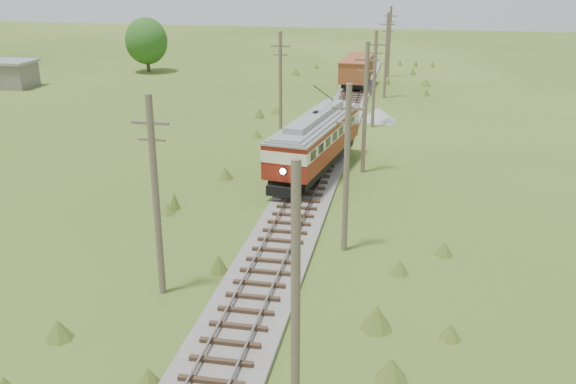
# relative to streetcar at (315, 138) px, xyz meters

# --- Properties ---
(railbed_main) EXTENTS (3.60, 96.00, 0.57)m
(railbed_main) POSITION_rel_streetcar_xyz_m (0.00, 4.28, -2.49)
(railbed_main) COLOR #605B54
(railbed_main) RESTS_ON ground
(streetcar) EXTENTS (4.91, 12.82, 5.80)m
(streetcar) POSITION_rel_streetcar_xyz_m (0.00, 0.00, 0.00)
(streetcar) COLOR black
(streetcar) RESTS_ON ground
(gondola) EXTENTS (3.43, 9.15, 2.99)m
(gondola) POSITION_rel_streetcar_xyz_m (0.00, 31.97, -0.51)
(gondola) COLOR black
(gondola) RESTS_ON ground
(gravel_pile) EXTENTS (3.32, 3.52, 1.21)m
(gravel_pile) POSITION_rel_streetcar_xyz_m (3.52, 16.81, -2.12)
(gravel_pile) COLOR gray
(gravel_pile) RESTS_ON ground
(utility_pole_r_1) EXTENTS (0.30, 0.30, 8.80)m
(utility_pole_r_1) POSITION_rel_streetcar_xyz_m (3.10, -24.72, 1.72)
(utility_pole_r_1) COLOR brown
(utility_pole_r_1) RESTS_ON ground
(utility_pole_r_2) EXTENTS (1.60, 0.30, 8.60)m
(utility_pole_r_2) POSITION_rel_streetcar_xyz_m (3.30, -11.72, 1.74)
(utility_pole_r_2) COLOR brown
(utility_pole_r_2) RESTS_ON ground
(utility_pole_r_3) EXTENTS (1.60, 0.30, 9.00)m
(utility_pole_r_3) POSITION_rel_streetcar_xyz_m (3.20, 1.28, 1.95)
(utility_pole_r_3) COLOR brown
(utility_pole_r_3) RESTS_ON ground
(utility_pole_r_4) EXTENTS (1.60, 0.30, 8.40)m
(utility_pole_r_4) POSITION_rel_streetcar_xyz_m (3.00, 14.28, 1.64)
(utility_pole_r_4) COLOR brown
(utility_pole_r_4) RESTS_ON ground
(utility_pole_r_5) EXTENTS (1.60, 0.30, 8.90)m
(utility_pole_r_5) POSITION_rel_streetcar_xyz_m (3.40, 27.28, 1.89)
(utility_pole_r_5) COLOR brown
(utility_pole_r_5) RESTS_ON ground
(utility_pole_r_6) EXTENTS (1.60, 0.30, 8.70)m
(utility_pole_r_6) POSITION_rel_streetcar_xyz_m (3.20, 40.28, 1.79)
(utility_pole_r_6) COLOR brown
(utility_pole_r_6) RESTS_ON ground
(utility_pole_l_a) EXTENTS (1.60, 0.30, 9.00)m
(utility_pole_l_a) POSITION_rel_streetcar_xyz_m (-4.20, -17.72, 1.95)
(utility_pole_l_a) COLOR brown
(utility_pole_l_a) RESTS_ON ground
(utility_pole_l_b) EXTENTS (1.60, 0.30, 8.60)m
(utility_pole_l_b) POSITION_rel_streetcar_xyz_m (-4.50, 10.28, 1.74)
(utility_pole_l_b) COLOR brown
(utility_pole_l_b) RESTS_ON ground
(tree_mid_a) EXTENTS (5.46, 5.46, 7.03)m
(tree_mid_a) POSITION_rel_streetcar_xyz_m (-28.00, 38.28, 1.34)
(tree_mid_a) COLOR #38281C
(tree_mid_a) RESTS_ON ground
(shed) EXTENTS (6.40, 4.40, 3.10)m
(shed) POSITION_rel_streetcar_xyz_m (-40.00, 25.28, -1.11)
(shed) COLOR slate
(shed) RESTS_ON ground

